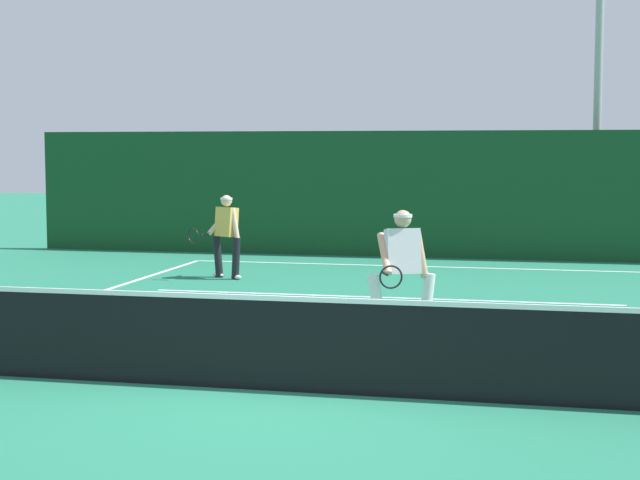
{
  "coord_description": "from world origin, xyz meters",
  "views": [
    {
      "loc": [
        2.63,
        -9.54,
        2.43
      ],
      "look_at": [
        -0.83,
        5.68,
        1.0
      ],
      "focal_mm": 56.28,
      "sensor_mm": 36.0,
      "label": 1
    }
  ],
  "objects": [
    {
      "name": "court_line_centre",
      "position": [
        0.0,
        3.2,
        0.0
      ],
      "size": [
        0.1,
        6.4,
        0.01
      ],
      "primitive_type": "cube",
      "color": "white",
      "rests_on": "ground_plane"
    },
    {
      "name": "player_far",
      "position": [
        -3.22,
        8.26,
        0.86
      ],
      "size": [
        1.01,
        0.83,
        1.57
      ],
      "rotation": [
        0.0,
        0.0,
        2.64
      ],
      "color": "black",
      "rests_on": "ground_plane"
    },
    {
      "name": "tennis_ball",
      "position": [
        0.64,
        3.66,
        0.03
      ],
      "size": [
        0.07,
        0.07,
        0.07
      ],
      "primitive_type": "sphere",
      "color": "#D1E033",
      "rests_on": "ground_plane"
    },
    {
      "name": "ground_plane",
      "position": [
        0.0,
        0.0,
        0.0
      ],
      "size": [
        80.0,
        80.0,
        0.0
      ],
      "primitive_type": "plane",
      "color": "#227253"
    },
    {
      "name": "tennis_net",
      "position": [
        0.0,
        0.0,
        0.5
      ],
      "size": [
        10.4,
        0.09,
        1.08
      ],
      "color": "#1E4723",
      "rests_on": "ground_plane"
    },
    {
      "name": "court_line_baseline_far",
      "position": [
        0.0,
        10.93,
        0.0
      ],
      "size": [
        9.49,
        0.1,
        0.01
      ],
      "primitive_type": "cube",
      "color": "white",
      "rests_on": "ground_plane"
    },
    {
      "name": "back_fence_windscreen",
      "position": [
        0.0,
        12.69,
        1.41
      ],
      "size": [
        18.44,
        0.12,
        2.82
      ],
      "primitive_type": "cube",
      "color": "#134220",
      "rests_on": "ground_plane"
    },
    {
      "name": "light_pole",
      "position": [
        3.68,
        13.77,
        4.7
      ],
      "size": [
        0.55,
        0.44,
        7.69
      ],
      "color": "#9EA39E",
      "rests_on": "ground_plane"
    },
    {
      "name": "player_near",
      "position": [
        0.84,
        3.08,
        0.91
      ],
      "size": [
        0.89,
        0.95,
        1.65
      ],
      "rotation": [
        0.0,
        0.0,
        3.52
      ],
      "color": "silver",
      "rests_on": "ground_plane"
    },
    {
      "name": "court_line_service",
      "position": [
        0.0,
        6.5,
        0.0
      ],
      "size": [
        7.73,
        0.1,
        0.01
      ],
      "primitive_type": "cube",
      "color": "white",
      "rests_on": "ground_plane"
    }
  ]
}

